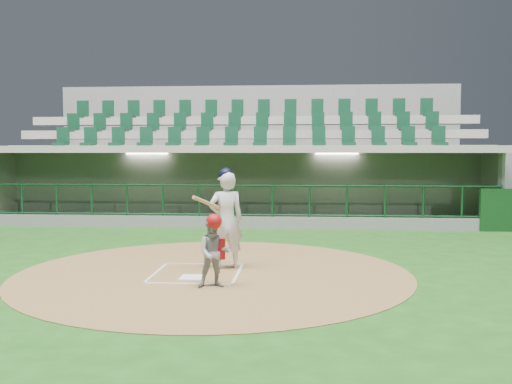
{
  "coord_description": "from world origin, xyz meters",
  "views": [
    {
      "loc": [
        1.87,
        -10.44,
        2.21
      ],
      "look_at": [
        0.86,
        2.6,
        1.3
      ],
      "focal_mm": 40.0,
      "sensor_mm": 36.0,
      "label": 1
    }
  ],
  "objects": [
    {
      "name": "batter_box_chalk",
      "position": [
        0.0,
        -0.3,
        0.02
      ],
      "size": [
        1.55,
        1.8,
        0.01
      ],
      "color": "white",
      "rests_on": "ground"
    },
    {
      "name": "seating_deck",
      "position": [
        0.0,
        10.91,
        1.42
      ],
      "size": [
        17.0,
        6.72,
        5.15
      ],
      "color": "slate",
      "rests_on": "ground"
    },
    {
      "name": "home_plate",
      "position": [
        0.0,
        -0.7,
        0.02
      ],
      "size": [
        0.43,
        0.43,
        0.02
      ],
      "primitive_type": "cube",
      "color": "white",
      "rests_on": "dirt_circle"
    },
    {
      "name": "dugout_structure",
      "position": [
        0.14,
        7.83,
        0.95
      ],
      "size": [
        16.4,
        3.7,
        3.0
      ],
      "color": "gray",
      "rests_on": "ground"
    },
    {
      "name": "batter",
      "position": [
        0.47,
        0.21,
        0.96
      ],
      "size": [
        0.93,
        0.96,
        1.91
      ],
      "color": "silver",
      "rests_on": "dirt_circle"
    },
    {
      "name": "dirt_circle",
      "position": [
        0.3,
        -0.2,
        0.01
      ],
      "size": [
        7.2,
        7.2,
        0.01
      ],
      "primitive_type": "cylinder",
      "color": "brown",
      "rests_on": "ground"
    },
    {
      "name": "catcher",
      "position": [
        0.48,
        -1.32,
        0.61
      ],
      "size": [
        0.62,
        0.53,
        1.21
      ],
      "color": "gray",
      "rests_on": "dirt_circle"
    },
    {
      "name": "ground",
      "position": [
        0.0,
        0.0,
        0.0
      ],
      "size": [
        120.0,
        120.0,
        0.0
      ],
      "primitive_type": "plane",
      "color": "#194D16",
      "rests_on": "ground"
    }
  ]
}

